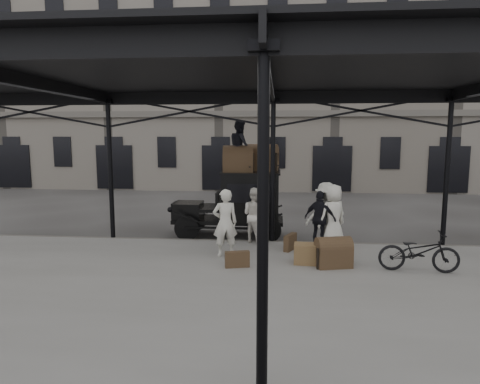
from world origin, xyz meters
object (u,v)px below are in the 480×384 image
(taxi, at_px, (241,201))
(porter_official, at_px, (320,219))
(steamer_trunk_platform, at_px, (333,254))
(porter_left, at_px, (225,223))
(bicycle, at_px, (419,252))
(steamer_trunk_roof_near, at_px, (238,161))

(taxi, bearing_deg, porter_official, -33.03)
(steamer_trunk_platform, bearing_deg, taxi, 113.03)
(porter_left, bearing_deg, bicycle, 153.37)
(steamer_trunk_roof_near, distance_m, steamer_trunk_platform, 4.67)
(porter_official, distance_m, bicycle, 3.01)
(taxi, relative_size, porter_official, 2.24)
(porter_left, xyz_separation_m, bicycle, (4.72, -0.89, -0.42))
(bicycle, height_order, steamer_trunk_roof_near, steamer_trunk_roof_near)
(porter_left, relative_size, steamer_trunk_roof_near, 1.89)
(porter_official, bearing_deg, bicycle, 162.82)
(taxi, xyz_separation_m, steamer_trunk_platform, (2.57, -3.48, -0.74))
(porter_left, distance_m, steamer_trunk_platform, 2.90)
(taxi, distance_m, porter_left, 2.81)
(bicycle, bearing_deg, porter_left, 84.29)
(porter_left, distance_m, porter_official, 2.88)
(porter_official, height_order, steamer_trunk_roof_near, steamer_trunk_roof_near)
(bicycle, distance_m, steamer_trunk_roof_near, 6.06)
(steamer_trunk_platform, bearing_deg, bicycle, -19.39)
(steamer_trunk_platform, bearing_deg, steamer_trunk_roof_near, 115.94)
(bicycle, xyz_separation_m, steamer_trunk_roof_near, (-4.62, 3.44, 1.90))
(taxi, height_order, bicycle, taxi)
(porter_official, distance_m, steamer_trunk_roof_near, 3.24)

